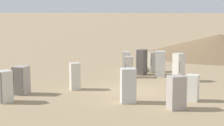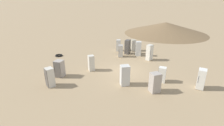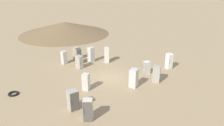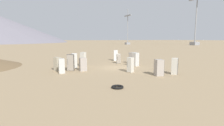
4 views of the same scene
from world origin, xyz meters
name	(u,v)px [view 3 (image 3 of 4)]	position (x,y,z in m)	size (l,w,h in m)	color
ground_plane	(110,78)	(0.00, 0.00, 0.00)	(1000.00, 1000.00, 0.00)	#9E8460
dirt_mound	(64,28)	(8.12, 19.46, 1.13)	(16.58, 16.58, 2.26)	brown
discarded_fridge_0	(91,55)	(1.80, 4.99, 0.95)	(0.71, 0.63, 1.91)	silver
discarded_fridge_1	(134,78)	(0.13, -3.02, 0.93)	(0.93, 0.89, 1.85)	silver
discarded_fridge_2	(76,53)	(1.17, 7.13, 0.79)	(0.91, 0.91, 1.59)	#B2A88E
discarded_fridge_3	(86,82)	(-3.43, -0.14, 0.83)	(0.79, 0.81, 1.67)	beige
discarded_fridge_4	(147,68)	(3.54, -2.18, 0.72)	(0.81, 0.74, 1.44)	silver
discarded_fridge_5	(64,58)	(-0.88, 6.97, 0.80)	(0.59, 0.64, 1.60)	silver
discarded_fridge_6	(169,61)	(6.60, -3.20, 0.90)	(0.82, 0.86, 1.81)	white
discarded_fridge_7	(78,56)	(0.39, 5.73, 0.96)	(0.85, 0.94, 1.92)	#4C4742
discarded_fridge_8	(88,110)	(-6.38, -3.80, 0.86)	(0.94, 0.95, 1.72)	beige
discarded_fridge_9	(73,100)	(-6.24, -1.83, 0.83)	(0.93, 0.95, 1.66)	#A89E93
discarded_fridge_10	(157,74)	(2.63, -4.02, 0.84)	(1.01, 0.96, 1.69)	#A89E93
discarded_fridge_11	(107,55)	(3.06, 3.48, 0.97)	(0.88, 0.88, 1.93)	beige
discarded_fridge_12	(79,62)	(-0.49, 4.49, 0.77)	(0.61, 0.81, 1.54)	#A89E93
scrap_tire	(13,94)	(-8.58, 4.03, 0.09)	(0.94, 0.94, 0.18)	black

